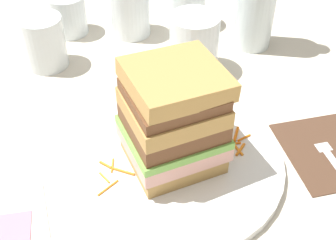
{
  "coord_description": "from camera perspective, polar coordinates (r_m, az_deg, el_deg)",
  "views": [
    {
      "loc": [
        -0.1,
        -0.41,
        0.43
      ],
      "look_at": [
        -0.02,
        0.01,
        0.05
      ],
      "focal_mm": 47.99,
      "sensor_mm": 36.0,
      "label": 1
    }
  ],
  "objects": [
    {
      "name": "empty_tumbler_3",
      "position": [
        0.77,
        -15.45,
        9.5
      ],
      "size": [
        0.07,
        0.07,
        0.09
      ],
      "primitive_type": "cylinder",
      "color": "silver",
      "rests_on": "ground_plane"
    },
    {
      "name": "empty_tumbler_2",
      "position": [
        0.85,
        -12.6,
        12.94
      ],
      "size": [
        0.07,
        0.07,
        0.07
      ],
      "primitive_type": "cylinder",
      "color": "silver",
      "rests_on": "ground_plane"
    },
    {
      "name": "main_plate",
      "position": [
        0.58,
        0.58,
        -5.36
      ],
      "size": [
        0.28,
        0.28,
        0.01
      ],
      "primitive_type": "cylinder",
      "color": "white",
      "rests_on": "ground_plane"
    },
    {
      "name": "juice_glass",
      "position": [
        0.73,
        3.3,
        9.29
      ],
      "size": [
        0.08,
        0.08,
        0.1
      ],
      "color": "white",
      "rests_on": "ground_plane"
    },
    {
      "name": "sandwich",
      "position": [
        0.53,
        0.69,
        0.04
      ],
      "size": [
        0.13,
        0.13,
        0.14
      ],
      "color": "tan",
      "rests_on": "main_plate"
    },
    {
      "name": "carrot_shred_0",
      "position": [
        0.57,
        -7.07,
        -5.76
      ],
      "size": [
        0.01,
        0.02,
        0.0
      ],
      "primitive_type": "cylinder",
      "rotation": [
        0.0,
        1.57,
        4.51
      ],
      "color": "orange",
      "rests_on": "main_plate"
    },
    {
      "name": "fork",
      "position": [
        0.62,
        20.52,
        -4.96
      ],
      "size": [
        0.02,
        0.17,
        0.0
      ],
      "color": "silver",
      "rests_on": "napkin_dark"
    },
    {
      "name": "carrot_shred_3",
      "position": [
        0.55,
        -7.63,
        -8.53
      ],
      "size": [
        0.03,
        0.02,
        0.0
      ],
      "primitive_type": "cylinder",
      "rotation": [
        0.0,
        1.57,
        3.76
      ],
      "color": "orange",
      "rests_on": "main_plate"
    },
    {
      "name": "carrot_shred_6",
      "position": [
        0.61,
        8.65,
        -1.8
      ],
      "size": [
        0.02,
        0.03,
        0.0
      ],
      "primitive_type": "cylinder",
      "rotation": [
        0.0,
        1.57,
        4.22
      ],
      "color": "orange",
      "rests_on": "main_plate"
    },
    {
      "name": "carrot_shred_7",
      "position": [
        0.61,
        9.66,
        -2.27
      ],
      "size": [
        0.02,
        0.01,
        0.0
      ],
      "primitive_type": "cylinder",
      "rotation": [
        0.0,
        1.57,
        0.39
      ],
      "color": "orange",
      "rests_on": "main_plate"
    },
    {
      "name": "carrot_shred_5",
      "position": [
        0.6,
        7.75,
        -3.01
      ],
      "size": [
        0.03,
        0.01,
        0.0
      ],
      "primitive_type": "cylinder",
      "rotation": [
        0.0,
        1.57,
        3.06
      ],
      "color": "orange",
      "rests_on": "main_plate"
    },
    {
      "name": "carrot_shred_8",
      "position": [
        0.59,
        9.18,
        -3.71
      ],
      "size": [
        0.02,
        0.02,
        0.0
      ],
      "primitive_type": "cylinder",
      "rotation": [
        0.0,
        1.57,
        3.96
      ],
      "color": "orange",
      "rests_on": "main_plate"
    },
    {
      "name": "knife",
      "position": [
        0.58,
        -16.29,
        -8.31
      ],
      "size": [
        0.04,
        0.2,
        0.0
      ],
      "color": "silver",
      "rests_on": "ground_plane"
    },
    {
      "name": "carrot_shred_2",
      "position": [
        0.56,
        -5.66,
        -6.51
      ],
      "size": [
        0.03,
        0.02,
        0.0
      ],
      "primitive_type": "cylinder",
      "rotation": [
        0.0,
        1.57,
        2.58
      ],
      "color": "orange",
      "rests_on": "main_plate"
    },
    {
      "name": "carrot_shred_4",
      "position": [
        0.56,
        -8.08,
        -7.27
      ],
      "size": [
        0.01,
        0.02,
        0.0
      ],
      "primitive_type": "cylinder",
      "rotation": [
        0.0,
        1.57,
        2.07
      ],
      "color": "orange",
      "rests_on": "main_plate"
    },
    {
      "name": "empty_tumbler_1",
      "position": [
        0.86,
        2.5,
        14.9
      ],
      "size": [
        0.07,
        0.07,
        0.09
      ],
      "primitive_type": "cylinder",
      "color": "silver",
      "rests_on": "ground_plane"
    },
    {
      "name": "carrot_shred_9",
      "position": [
        0.6,
        8.6,
        -3.38
      ],
      "size": [
        0.01,
        0.03,
        0.0
      ],
      "primitive_type": "cylinder",
      "rotation": [
        0.0,
        1.57,
        4.96
      ],
      "color": "orange",
      "rests_on": "main_plate"
    },
    {
      "name": "napkin_dark",
      "position": [
        0.64,
        19.48,
        -3.76
      ],
      "size": [
        0.11,
        0.14,
        0.0
      ],
      "primitive_type": "cube",
      "rotation": [
        0.0,
        0.0,
        0.04
      ],
      "color": "#4C3323",
      "rests_on": "ground_plane"
    },
    {
      "name": "ground_plane",
      "position": [
        0.6,
        1.87,
        -4.35
      ],
      "size": [
        3.0,
        3.0,
        0.0
      ],
      "primitive_type": "plane",
      "color": "beige"
    },
    {
      "name": "carrot_shred_1",
      "position": [
        0.57,
        -7.93,
        -5.66
      ],
      "size": [
        0.02,
        0.02,
        0.0
      ],
      "primitive_type": "cylinder",
      "rotation": [
        0.0,
        1.57,
        5.49
      ],
      "color": "orange",
      "rests_on": "main_plate"
    },
    {
      "name": "carrot_shred_10",
      "position": [
        0.61,
        7.35,
        -2.04
      ],
      "size": [
        0.02,
        0.01,
        0.0
      ],
      "primitive_type": "cylinder",
      "rotation": [
        0.0,
        1.57,
        3.55
      ],
      "color": "orange",
      "rests_on": "main_plate"
    },
    {
      "name": "empty_tumbler_0",
      "position": [
        0.83,
        -4.84,
        13.65
      ],
      "size": [
        0.07,
        0.07,
        0.09
      ],
      "primitive_type": "cylinder",
      "color": "silver",
      "rests_on": "ground_plane"
    }
  ]
}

